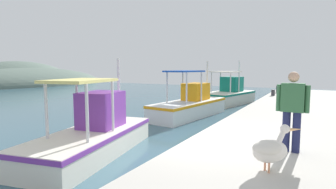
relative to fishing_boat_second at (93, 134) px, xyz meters
name	(u,v)px	position (x,y,z in m)	size (l,w,h in m)	color
distant_hill_second	(18,84)	(19.66, 36.00, -0.61)	(18.64, 11.94, 7.39)	#596B60
distant_hill_third	(31,85)	(19.54, 32.45, -0.61)	(25.76, 12.50, 5.29)	#596B60
fishing_boat_second	(93,134)	(0.00, 0.00, 0.00)	(5.08, 2.76, 2.93)	silver
fishing_boat_third	(190,105)	(7.04, -0.04, 0.02)	(5.61, 2.32, 2.99)	white
fishing_boat_fourth	(228,95)	(13.06, -0.36, 0.05)	(5.05, 3.11, 3.18)	silver
pelican	(270,149)	(-0.99, -5.15, 0.59)	(0.79, 0.85, 0.82)	tan
fisherman_standing	(292,108)	(0.39, -5.38, 1.15)	(0.25, 0.65, 1.71)	#1E234C
mooring_bollard_third	(273,93)	(12.52, -3.48, 0.39)	(0.24, 0.24, 0.40)	#333338
mooring_bollard_fourth	(278,89)	(14.87, -3.48, 0.45)	(0.20, 0.20, 0.51)	#333338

